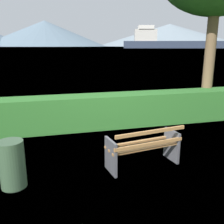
% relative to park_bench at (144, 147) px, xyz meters
% --- Properties ---
extents(ground_plane, '(1400.00, 1400.00, 0.00)m').
position_rel_park_bench_xyz_m(ground_plane, '(-0.01, 0.06, -0.42)').
color(ground_plane, '#4C6B33').
extents(water_surface, '(620.00, 620.00, 0.00)m').
position_rel_park_bench_xyz_m(water_surface, '(-0.01, 307.19, -0.42)').
color(water_surface, '#6B8EA3').
rests_on(water_surface, ground_plane).
extents(park_bench, '(1.57, 0.79, 0.87)m').
position_rel_park_bench_xyz_m(park_bench, '(0.00, 0.00, 0.00)').
color(park_bench, '#A0703F').
rests_on(park_bench, ground_plane).
extents(hedge_row, '(11.04, 0.82, 0.99)m').
position_rel_park_bench_xyz_m(hedge_row, '(-0.01, 2.78, 0.07)').
color(hedge_row, '#2D6B28').
rests_on(hedge_row, ground_plane).
extents(trash_bin, '(0.44, 0.44, 0.85)m').
position_rel_park_bench_xyz_m(trash_bin, '(-2.49, -0.13, 0.01)').
color(trash_bin, '#385138').
rests_on(trash_bin, ground_plane).
extents(cargo_ship_large, '(100.01, 39.81, 18.23)m').
position_rel_park_bench_xyz_m(cargo_ship_large, '(103.51, 193.24, 4.68)').
color(cargo_ship_large, '#2D384C').
rests_on(cargo_ship_large, water_surface).
extents(distant_hills, '(840.32, 364.64, 62.21)m').
position_rel_park_bench_xyz_m(distant_hills, '(53.91, 597.98, 28.30)').
color(distant_hills, slate).
rests_on(distant_hills, ground_plane).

